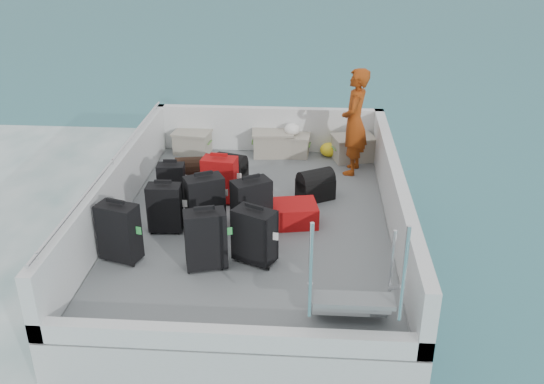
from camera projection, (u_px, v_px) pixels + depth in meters
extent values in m
plane|color=#1C5B65|center=(254.00, 262.00, 7.87)|extent=(160.00, 160.00, 0.00)
cube|color=silver|center=(254.00, 242.00, 7.74)|extent=(3.60, 5.00, 0.60)
cube|color=slate|center=(254.00, 220.00, 7.60)|extent=(3.30, 4.70, 0.02)
cube|color=silver|center=(116.00, 190.00, 7.56)|extent=(0.14, 5.00, 0.70)
cube|color=silver|center=(395.00, 199.00, 7.34)|extent=(0.14, 5.00, 0.70)
cube|color=silver|center=(268.00, 129.00, 9.64)|extent=(3.60, 0.14, 0.70)
cube|color=silver|center=(227.00, 338.00, 5.37)|extent=(3.60, 0.14, 0.20)
cylinder|color=silver|center=(112.00, 161.00, 7.39)|extent=(0.04, 4.80, 0.04)
cube|color=black|center=(119.00, 233.00, 6.61)|extent=(0.49, 0.37, 0.67)
cube|color=black|center=(165.00, 208.00, 7.22)|extent=(0.41, 0.24, 0.60)
cube|color=black|center=(172.00, 182.00, 8.00)|extent=(0.37, 0.24, 0.51)
cube|color=black|center=(206.00, 240.00, 6.47)|extent=(0.49, 0.36, 0.67)
cube|color=black|center=(205.00, 202.00, 7.30)|extent=(0.52, 0.44, 0.66)
cube|color=#AB0D0F|center=(220.00, 180.00, 7.95)|extent=(0.48, 0.32, 0.62)
cube|color=black|center=(255.00, 236.00, 6.59)|extent=(0.52, 0.44, 0.63)
cube|color=black|center=(252.00, 205.00, 7.27)|extent=(0.52, 0.46, 0.63)
cube|color=#AB0D0F|center=(289.00, 214.00, 7.45)|extent=(0.75, 0.57, 0.27)
cube|color=#A59F90|center=(192.00, 143.00, 9.59)|extent=(0.58, 0.44, 0.32)
cube|color=#A59F90|center=(273.00, 144.00, 9.50)|extent=(0.64, 0.47, 0.36)
cube|color=#A59F90|center=(292.00, 146.00, 9.49)|extent=(0.55, 0.40, 0.31)
cube|color=#A59F90|center=(353.00, 149.00, 9.32)|extent=(0.67, 0.55, 0.35)
ellipsoid|color=yellow|center=(329.00, 150.00, 9.47)|extent=(0.28, 0.26, 0.22)
ellipsoid|color=white|center=(292.00, 131.00, 9.38)|extent=(0.24, 0.24, 0.18)
imported|color=#C74B12|center=(355.00, 122.00, 8.64)|extent=(0.48, 0.64, 1.55)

